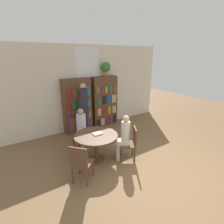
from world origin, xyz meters
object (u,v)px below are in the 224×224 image
Objects in this scene: reading_table at (96,139)px; seated_reader_left at (82,127)px; chair_near_camera at (81,162)px; seated_reader_right at (124,136)px; librarian_standing at (84,104)px; bookshelf_right at (104,101)px; flower_vase at (106,67)px; bookshelf_left at (77,106)px; chair_far_side at (131,142)px; chair_left_side at (80,131)px.

reading_table is 0.73m from seated_reader_left.
chair_near_camera is (-0.68, -0.58, -0.09)m from reading_table.
seated_reader_right is 1.95m from librarian_standing.
bookshelf_right is 3.76× the size of flower_vase.
flower_vase is at bearing 52.21° from reading_table.
bookshelf_right reaches higher than reading_table.
flower_vase reaches higher than reading_table.
flower_vase is at bearing -145.52° from seated_reader_left.
flower_vase is 1.69m from librarian_standing.
chair_near_camera is (-1.05, -2.60, -0.45)m from bookshelf_left.
reading_table is at bearing 90.00° from chair_far_side.
chair_left_side is 0.98m from librarian_standing.
chair_left_side and chair_far_side have the same top height.
flower_vase is at bearing -149.81° from chair_left_side.
seated_reader_right is (-0.88, -2.39, -0.27)m from bookshelf_right.
bookshelf_left is 3.76× the size of flower_vase.
seated_reader_right is (0.67, -1.27, 0.18)m from chair_left_side.
librarian_standing is at bearing -130.94° from chair_left_side.
seated_reader_left reaches higher than reading_table.
librarian_standing is at bearing 112.46° from chair_near_camera.
bookshelf_right is 1.27m from flower_vase.
seated_reader_left is at bearing 94.38° from reading_table.
chair_near_camera is at bearing -139.62° from reading_table.
librarian_standing is at bearing -155.32° from bookshelf_right.
flower_vase reaches higher than seated_reader_left.
seated_reader_left is (0.01, -0.18, 0.20)m from chair_left_side.
seated_reader_left is at bearing 62.84° from seated_reader_right.
reading_table is at bearing 90.00° from seated_reader_right.
bookshelf_right reaches higher than librarian_standing.
chair_near_camera is 1.00× the size of chair_left_side.
seated_reader_right is (-0.16, 0.10, 0.18)m from chair_far_side.
seated_reader_right is at bearing 113.59° from chair_left_side.
flower_vase is 0.41× the size of seated_reader_right.
flower_vase is at bearing 3.20° from bookshelf_right.
reading_table is 1.25× the size of chair_left_side.
bookshelf_left is at bearing 117.69° from chair_near_camera.
chair_far_side is (-0.80, -2.49, -1.71)m from flower_vase.
chair_far_side is at bearing -31.62° from reading_table.
reading_table is 0.71m from seated_reader_right.
chair_far_side is at bearing 120.26° from seated_reader_left.
seated_reader_left is at bearing -141.14° from flower_vase.
reading_table is at bearing 90.00° from chair_near_camera.
bookshelf_left is 2.13× the size of chair_near_camera.
flower_vase is 0.57× the size of chair_far_side.
chair_left_side is 0.50× the size of librarian_standing.
bookshelf_right is 2.13× the size of chair_near_camera.
flower_vase reaches higher than seated_reader_right.
librarian_standing is at bearing 42.19° from chair_far_side.
seated_reader_left is at bearing 90.00° from chair_left_side.
bookshelf_right is 1.54× the size of seated_reader_left.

